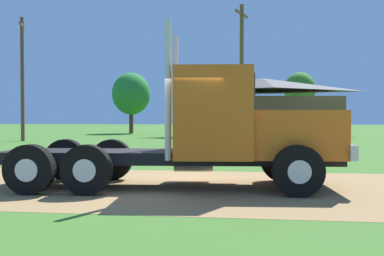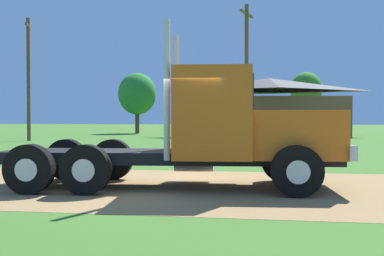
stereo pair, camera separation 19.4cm
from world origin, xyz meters
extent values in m
plane|color=#3C6925|center=(0.00, 0.00, 0.00)|extent=(200.00, 200.00, 0.00)
cube|color=olive|center=(0.00, 0.00, 0.00)|extent=(120.00, 6.41, 0.01)
cube|color=black|center=(-0.07, -0.08, 0.73)|extent=(7.96, 2.17, 0.28)
cube|color=orange|center=(2.83, 0.15, 1.28)|extent=(2.20, 2.19, 1.09)
cube|color=silver|center=(3.90, 0.23, 0.91)|extent=(0.34, 2.24, 0.32)
cube|color=orange|center=(0.95, 0.00, 1.76)|extent=(1.89, 2.46, 2.05)
cube|color=#2D3D4C|center=(1.83, 0.07, 2.17)|extent=(0.19, 1.94, 0.90)
cylinder|color=silver|center=(-0.09, 0.84, 2.26)|extent=(0.14, 0.14, 3.05)
cylinder|color=silver|center=(0.05, -1.00, 2.26)|extent=(0.14, 0.14, 3.05)
cylinder|color=silver|center=(0.36, 0.97, 0.52)|extent=(1.04, 0.60, 0.52)
cylinder|color=black|center=(2.63, 1.30, 0.54)|extent=(1.11, 0.39, 1.09)
cylinder|color=silver|center=(2.62, 1.46, 0.54)|extent=(0.49, 0.08, 0.49)
cylinder|color=black|center=(2.82, -1.02, 0.54)|extent=(1.11, 0.39, 1.09)
cylinder|color=silver|center=(2.83, -1.18, 0.54)|extent=(0.49, 0.08, 0.49)
cylinder|color=black|center=(-3.08, 0.84, 0.54)|extent=(1.11, 0.39, 1.09)
cylinder|color=silver|center=(-3.10, 1.00, 0.54)|extent=(0.49, 0.08, 0.49)
cylinder|color=black|center=(-2.90, -1.48, 0.54)|extent=(1.11, 0.39, 1.09)
cylinder|color=silver|center=(-2.89, -1.64, 0.54)|extent=(0.49, 0.08, 0.49)
cylinder|color=black|center=(-1.84, 0.94, 0.54)|extent=(1.11, 0.39, 1.09)
cylinder|color=silver|center=(-1.85, 1.10, 0.54)|extent=(0.49, 0.08, 0.49)
cylinder|color=black|center=(-1.65, -1.38, 0.54)|extent=(1.11, 0.39, 1.09)
cylinder|color=silver|center=(-1.64, -1.54, 0.54)|extent=(0.49, 0.08, 0.49)
cube|color=brown|center=(2.89, 29.30, 1.71)|extent=(13.09, 8.40, 3.42)
pyramid|color=#3D3D3D|center=(2.89, 29.30, 4.55)|extent=(13.75, 8.82, 1.13)
cube|color=black|center=(1.55, 25.67, 1.10)|extent=(1.79, 0.31, 2.20)
cylinder|color=brown|center=(-14.29, 19.50, 4.39)|extent=(0.26, 0.26, 8.77)
cube|color=brown|center=(-14.29, 19.50, 8.17)|extent=(0.91, 2.11, 0.14)
cylinder|color=brown|center=(1.22, 18.76, 4.49)|extent=(0.26, 0.26, 8.98)
cube|color=brown|center=(1.22, 18.76, 8.38)|extent=(0.81, 2.14, 0.14)
cylinder|color=#513823|center=(-10.74, 35.61, 1.29)|extent=(0.44, 0.44, 2.58)
ellipsoid|color=#2A7C2E|center=(-10.74, 35.61, 4.19)|extent=(4.02, 4.02, 4.42)
cylinder|color=#513823|center=(7.01, 38.69, 1.66)|extent=(0.44, 0.44, 3.33)
ellipsoid|color=#367E25|center=(7.01, 38.69, 4.68)|extent=(3.37, 3.37, 3.70)
camera|label=1|loc=(1.84, -10.58, 1.66)|focal=41.99mm
camera|label=2|loc=(2.03, -10.55, 1.66)|focal=41.99mm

